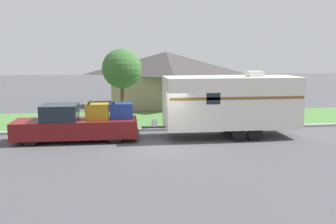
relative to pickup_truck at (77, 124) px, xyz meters
name	(u,v)px	position (x,y,z in m)	size (l,w,h in m)	color
ground_plane	(163,146)	(4.20, -1.68, -0.87)	(120.00, 120.00, 0.00)	#47474C
curb_strip	(156,129)	(4.20, 2.07, -0.80)	(80.00, 0.30, 0.14)	#999993
lawn_strip	(151,119)	(4.20, 5.72, -0.85)	(80.00, 7.00, 0.03)	#477538
house_across_street	(166,78)	(6.07, 12.70, 1.47)	(9.85, 7.24, 4.52)	gray
pickup_truck	(77,124)	(0.00, 0.00, 0.00)	(6.24, 1.91, 2.02)	black
travel_trailer	(231,102)	(8.01, 0.00, 1.00)	(8.24, 2.50, 3.49)	black
mailbox	(289,108)	(12.65, 2.99, 0.15)	(0.48, 0.20, 1.33)	brown
tree_in_yard	(122,69)	(2.33, 4.18, 2.59)	(2.43, 2.43, 4.70)	brown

